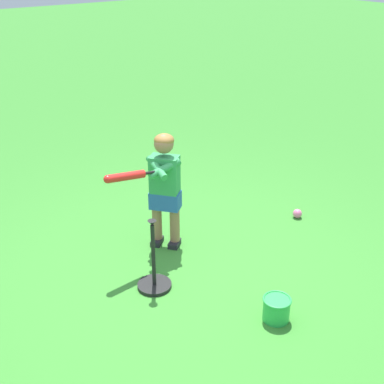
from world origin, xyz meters
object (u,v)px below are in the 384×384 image
child_batter (163,182)px  play_ball_far_right (297,214)px  batting_tee (154,276)px  toy_bucket (276,308)px

child_batter → play_ball_far_right: (0.38, 1.38, -0.60)m
child_batter → play_ball_far_right: bearing=74.8°
batting_tee → toy_bucket: batting_tee is taller
batting_tee → toy_bucket: bearing=30.1°
child_batter → batting_tee: (0.49, -0.42, -0.55)m
child_batter → toy_bucket: (1.37, 0.08, -0.55)m
child_batter → batting_tee: bearing=-41.2°
child_batter → toy_bucket: size_ratio=5.00×
child_batter → toy_bucket: 1.47m
child_batter → batting_tee: child_batter is taller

